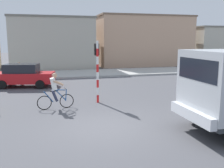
# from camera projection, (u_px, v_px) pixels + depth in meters

# --- Properties ---
(ground_plane) EXTENTS (120.00, 120.00, 0.00)m
(ground_plane) POSITION_uv_depth(u_px,v_px,m) (107.00, 128.00, 9.64)
(ground_plane) COLOR #4C4C51
(sidewalk_far) EXTENTS (80.00, 5.00, 0.16)m
(sidewalk_far) POSITION_uv_depth(u_px,v_px,m) (68.00, 74.00, 23.98)
(sidewalk_far) COLOR #ADADA8
(sidewalk_far) RESTS_ON ground
(cyclist) EXTENTS (1.72, 0.51, 1.72)m
(cyclist) POSITION_uv_depth(u_px,v_px,m) (55.00, 91.00, 12.10)
(cyclist) COLOR black
(cyclist) RESTS_ON ground
(traffic_light_pole) EXTENTS (0.24, 0.43, 3.20)m
(traffic_light_pole) POSITION_uv_depth(u_px,v_px,m) (97.00, 63.00, 13.22)
(traffic_light_pole) COLOR red
(traffic_light_pole) RESTS_ON ground
(car_red_near) EXTENTS (4.27, 2.52, 1.60)m
(car_red_near) POSITION_uv_depth(u_px,v_px,m) (24.00, 75.00, 17.80)
(car_red_near) COLOR red
(car_red_near) RESTS_ON ground
(pedestrian_near_kerb) EXTENTS (0.34, 0.22, 1.62)m
(pedestrian_near_kerb) POSITION_uv_depth(u_px,v_px,m) (20.00, 73.00, 18.97)
(pedestrian_near_kerb) COLOR #2D334C
(pedestrian_near_kerb) RESTS_ON ground
(building_mid_block) EXTENTS (8.91, 6.57, 5.65)m
(building_mid_block) POSITION_uv_depth(u_px,v_px,m) (53.00, 43.00, 29.00)
(building_mid_block) COLOR #B2AD9E
(building_mid_block) RESTS_ON ground
(building_corner_right) EXTENTS (11.76, 5.37, 6.16)m
(building_corner_right) POSITION_uv_depth(u_px,v_px,m) (144.00, 41.00, 32.52)
(building_corner_right) COLOR tan
(building_corner_right) RESTS_ON ground
(building_set_back) EXTENTS (10.72, 6.77, 4.96)m
(building_set_back) POSITION_uv_depth(u_px,v_px,m) (222.00, 45.00, 36.52)
(building_set_back) COLOR #B2AD9E
(building_set_back) RESTS_ON ground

